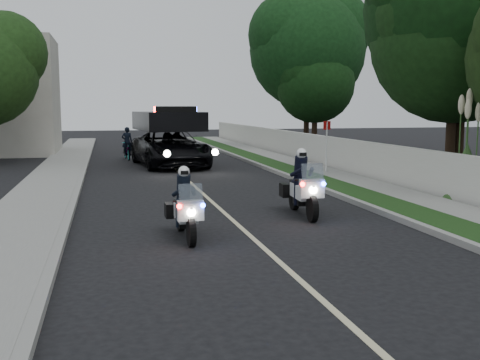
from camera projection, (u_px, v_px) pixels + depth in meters
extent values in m
plane|color=black|center=(266.00, 250.00, 11.40)|extent=(120.00, 120.00, 0.00)
cube|color=gray|center=(296.00, 179.00, 21.98)|extent=(0.20, 60.00, 0.15)
cube|color=#193814|center=(313.00, 179.00, 22.14)|extent=(1.20, 60.00, 0.16)
cube|color=gray|center=(344.00, 178.00, 22.44)|extent=(1.40, 60.00, 0.16)
cube|color=beige|center=(367.00, 160.00, 22.58)|extent=(0.22, 60.00, 1.50)
cube|color=gray|center=(79.00, 186.00, 20.10)|extent=(0.20, 60.00, 0.15)
cube|color=gray|center=(47.00, 187.00, 19.85)|extent=(2.00, 60.00, 0.16)
cube|color=#BFB78C|center=(193.00, 184.00, 21.05)|extent=(0.12, 50.00, 0.01)
imported|color=black|center=(171.00, 166.00, 27.44)|extent=(3.66, 6.70, 3.12)
imported|color=black|center=(128.00, 160.00, 30.93)|extent=(0.86, 1.96, 0.99)
imported|color=black|center=(128.00, 160.00, 30.93)|extent=(0.57, 0.38, 1.59)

